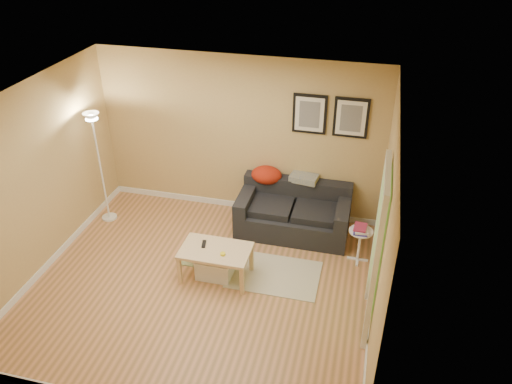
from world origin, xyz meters
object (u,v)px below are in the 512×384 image
(storage_bin, at_px, (215,267))
(side_table, at_px, (359,245))
(coffee_table, at_px, (216,263))
(floor_lamp, at_px, (101,171))
(book_stack, at_px, (361,229))
(sofa, at_px, (293,211))

(storage_bin, relative_size, side_table, 0.96)
(coffee_table, xyz_separation_m, storage_bin, (-0.03, 0.02, -0.08))
(side_table, height_order, floor_lamp, floor_lamp)
(storage_bin, distance_m, book_stack, 2.09)
(storage_bin, xyz_separation_m, book_stack, (1.89, 0.80, 0.41))
(coffee_table, relative_size, floor_lamp, 0.51)
(sofa, bearing_deg, storage_bin, -123.11)
(storage_bin, xyz_separation_m, floor_lamp, (-2.12, 0.94, 0.72))
(side_table, bearing_deg, coffee_table, -155.82)
(sofa, xyz_separation_m, side_table, (1.04, -0.49, -0.12))
(sofa, distance_m, book_stack, 1.17)
(side_table, xyz_separation_m, floor_lamp, (-4.02, 0.12, 0.61))
(coffee_table, distance_m, book_stack, 2.06)
(side_table, height_order, book_stack, book_stack)
(coffee_table, relative_size, book_stack, 3.69)
(storage_bin, height_order, side_table, side_table)
(book_stack, bearing_deg, side_table, 60.39)
(sofa, distance_m, side_table, 1.16)
(sofa, height_order, side_table, sofa)
(storage_bin, bearing_deg, sofa, 56.89)
(side_table, bearing_deg, floor_lamp, 178.23)
(coffee_table, xyz_separation_m, book_stack, (1.86, 0.82, 0.32))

